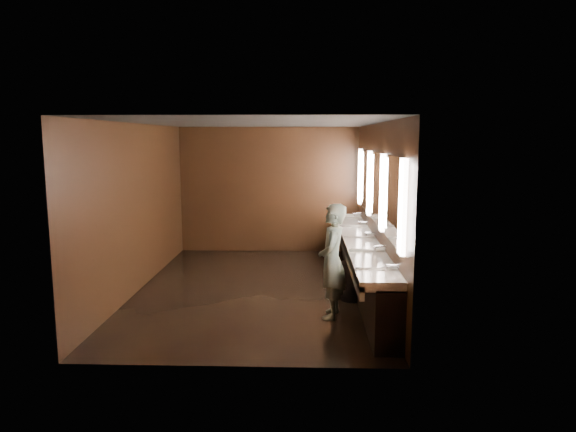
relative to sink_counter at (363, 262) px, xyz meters
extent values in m
plane|color=black|center=(-1.79, 0.00, -0.50)|extent=(6.00, 6.00, 0.00)
cube|color=#2D2D2B|center=(-1.79, 0.00, 2.30)|extent=(4.00, 6.00, 0.02)
cube|color=black|center=(-1.79, 3.00, 0.90)|extent=(4.00, 0.02, 2.80)
cube|color=black|center=(-1.79, -3.00, 0.90)|extent=(4.00, 0.02, 2.80)
cube|color=black|center=(-3.79, 0.00, 0.90)|extent=(0.02, 6.00, 2.80)
cube|color=black|center=(0.21, 0.00, 0.90)|extent=(0.02, 6.00, 2.80)
cube|color=black|center=(0.03, 0.00, -0.09)|extent=(0.36, 5.40, 0.81)
cube|color=silver|center=(-0.07, 0.00, 0.35)|extent=(0.55, 5.40, 0.12)
cube|color=silver|center=(-0.31, 0.00, 0.27)|extent=(0.06, 5.40, 0.18)
cylinder|color=silver|center=(0.12, -2.20, 0.49)|extent=(0.18, 0.04, 0.04)
cylinder|color=silver|center=(0.12, -1.10, 0.49)|extent=(0.18, 0.04, 0.04)
cylinder|color=silver|center=(0.12, 0.00, 0.49)|extent=(0.18, 0.04, 0.04)
cylinder|color=silver|center=(0.12, 1.10, 0.49)|extent=(0.18, 0.04, 0.04)
cylinder|color=silver|center=(0.12, 2.20, 0.49)|extent=(0.18, 0.04, 0.04)
cube|color=white|center=(0.18, -2.40, 1.25)|extent=(0.06, 0.22, 1.15)
cube|color=white|center=(0.19, -1.60, 1.25)|extent=(0.03, 1.32, 1.15)
cube|color=white|center=(0.18, -0.80, 1.25)|extent=(0.06, 0.23, 1.15)
cube|color=white|center=(0.19, 0.00, 1.25)|extent=(0.03, 1.32, 1.15)
cube|color=white|center=(0.18, 0.80, 1.25)|extent=(0.06, 0.23, 1.15)
cube|color=white|center=(0.19, 1.60, 1.25)|extent=(0.03, 1.32, 1.15)
cube|color=white|center=(0.18, 2.40, 1.25)|extent=(0.06, 0.22, 1.15)
imported|color=#84BDC5|center=(-0.59, -1.32, 0.33)|extent=(0.48, 0.65, 1.65)
cylinder|color=black|center=(-0.22, -0.52, -0.19)|extent=(0.50, 0.50, 0.61)
camera|label=1|loc=(-0.98, -8.45, 2.07)|focal=32.00mm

